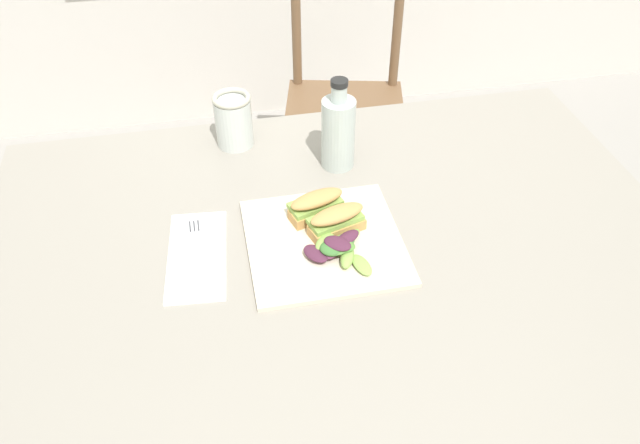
# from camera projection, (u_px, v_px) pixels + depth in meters

# --- Properties ---
(dining_table) EXTENTS (1.34, 1.00, 0.74)m
(dining_table) POSITION_uv_depth(u_px,v_px,m) (339.00, 294.00, 1.22)
(dining_table) COLOR gray
(dining_table) RESTS_ON ground
(chair_wooden_far) EXTENTS (0.48, 0.48, 0.87)m
(chair_wooden_far) POSITION_uv_depth(u_px,v_px,m) (345.00, 104.00, 2.12)
(chair_wooden_far) COLOR brown
(chair_wooden_far) RESTS_ON ground
(plate_lunch) EXTENTS (0.29, 0.29, 0.01)m
(plate_lunch) POSITION_uv_depth(u_px,v_px,m) (324.00, 242.00, 1.17)
(plate_lunch) COLOR beige
(plate_lunch) RESTS_ON dining_table
(sandwich_half_front) EXTENTS (0.12, 0.08, 0.06)m
(sandwich_half_front) POSITION_uv_depth(u_px,v_px,m) (337.00, 220.00, 1.16)
(sandwich_half_front) COLOR tan
(sandwich_half_front) RESTS_ON plate_lunch
(sandwich_half_back) EXTENTS (0.12, 0.08, 0.06)m
(sandwich_half_back) POSITION_uv_depth(u_px,v_px,m) (317.00, 205.00, 1.20)
(sandwich_half_back) COLOR tan
(sandwich_half_back) RESTS_ON plate_lunch
(salad_mixed_greens) EXTENTS (0.13, 0.14, 0.04)m
(salad_mixed_greens) POSITION_uv_depth(u_px,v_px,m) (338.00, 247.00, 1.13)
(salad_mixed_greens) COLOR #84A84C
(salad_mixed_greens) RESTS_ON plate_lunch
(napkin_folded) EXTENTS (0.13, 0.24, 0.00)m
(napkin_folded) POSITION_uv_depth(u_px,v_px,m) (197.00, 255.00, 1.15)
(napkin_folded) COLOR white
(napkin_folded) RESTS_ON dining_table
(fork_on_napkin) EXTENTS (0.03, 0.19, 0.00)m
(fork_on_napkin) POSITION_uv_depth(u_px,v_px,m) (196.00, 247.00, 1.16)
(fork_on_napkin) COLOR silver
(fork_on_napkin) RESTS_ON napkin_folded
(bottle_cold_brew) EXTENTS (0.07, 0.07, 0.21)m
(bottle_cold_brew) POSITION_uv_depth(u_px,v_px,m) (338.00, 136.00, 1.32)
(bottle_cold_brew) COLOR #472819
(bottle_cold_brew) RESTS_ON dining_table
(mason_jar_iced_tea) EXTENTS (0.09, 0.09, 0.12)m
(mason_jar_iced_tea) POSITION_uv_depth(u_px,v_px,m) (234.00, 123.00, 1.39)
(mason_jar_iced_tea) COLOR #995623
(mason_jar_iced_tea) RESTS_ON dining_table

